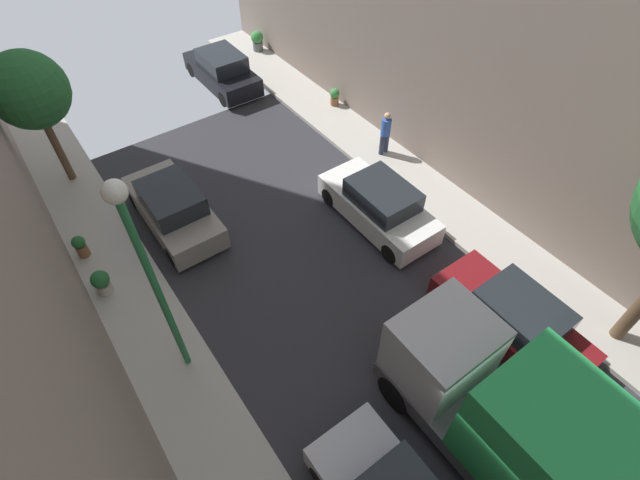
{
  "coord_description": "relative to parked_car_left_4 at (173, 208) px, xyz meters",
  "views": [
    {
      "loc": [
        -5.25,
        -0.56,
        11.19
      ],
      "look_at": [
        0.4,
        7.25,
        0.5
      ],
      "focal_mm": 26.48,
      "sensor_mm": 36.0,
      "label": 1
    }
  ],
  "objects": [
    {
      "name": "ground",
      "position": [
        2.7,
        -10.94,
        -0.72
      ],
      "size": [
        32.0,
        32.0,
        0.0
      ],
      "primitive_type": "plane",
      "color": "#2D2D33"
    },
    {
      "name": "delivery_truck",
      "position": [
        2.7,
        -11.46,
        1.07
      ],
      "size": [
        2.26,
        6.6,
        3.38
      ],
      "color": "#4C4C51",
      "rests_on": "ground"
    },
    {
      "name": "potted_plant_4",
      "position": [
        -2.85,
        -1.44,
        -0.14
      ],
      "size": [
        0.51,
        0.51,
        0.8
      ],
      "color": "#B2A899",
      "rests_on": "sidewalk_left"
    },
    {
      "name": "potted_plant_3",
      "position": [
        8.25,
        8.64,
        -0.07
      ],
      "size": [
        0.6,
        0.6,
        0.94
      ],
      "color": "slate",
      "rests_on": "sidewalk_right"
    },
    {
      "name": "street_tree_2",
      "position": [
        -2.13,
        4.2,
        2.86
      ],
      "size": [
        2.38,
        2.38,
        4.65
      ],
      "color": "brown",
      "rests_on": "sidewalk_left"
    },
    {
      "name": "potted_plant_1",
      "position": [
        8.34,
        2.51,
        -0.18
      ],
      "size": [
        0.41,
        0.41,
        0.73
      ],
      "color": "brown",
      "rests_on": "sidewalk_right"
    },
    {
      "name": "parked_car_right_4",
      "position": [
        5.4,
        6.88,
        0.0
      ],
      "size": [
        1.78,
        4.2,
        1.57
      ],
      "color": "black",
      "rests_on": "ground"
    },
    {
      "name": "potted_plant_2",
      "position": [
        -2.91,
        0.29,
        -0.16
      ],
      "size": [
        0.39,
        0.39,
        0.77
      ],
      "color": "brown",
      "rests_on": "sidewalk_left"
    },
    {
      "name": "pedestrian",
      "position": [
        7.84,
        -1.21,
        0.35
      ],
      "size": [
        0.4,
        0.36,
        1.72
      ],
      "color": "#2D334C",
      "rests_on": "sidewalk_right"
    },
    {
      "name": "parked_car_left_4",
      "position": [
        0.0,
        0.0,
        0.0
      ],
      "size": [
        1.78,
        4.2,
        1.57
      ],
      "color": "gray",
      "rests_on": "ground"
    },
    {
      "name": "parked_car_right_3",
      "position": [
        5.4,
        -3.74,
        0.0
      ],
      "size": [
        1.78,
        4.2,
        1.57
      ],
      "color": "white",
      "rests_on": "ground"
    },
    {
      "name": "sidewalk_right",
      "position": [
        7.7,
        -10.94,
        -0.64
      ],
      "size": [
        2.0,
        44.0,
        0.15
      ],
      "primitive_type": "cube",
      "color": "#B7B2A8",
      "rests_on": "ground"
    },
    {
      "name": "lamp_post",
      "position": [
        -1.9,
        -4.84,
        3.35
      ],
      "size": [
        0.44,
        0.44,
        6.04
      ],
      "color": "#26723F",
      "rests_on": "sidewalk_left"
    },
    {
      "name": "parked_car_right_2",
      "position": [
        5.4,
        -9.05,
        0.0
      ],
      "size": [
        1.78,
        4.2,
        1.57
      ],
      "color": "maroon",
      "rests_on": "ground"
    }
  ]
}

